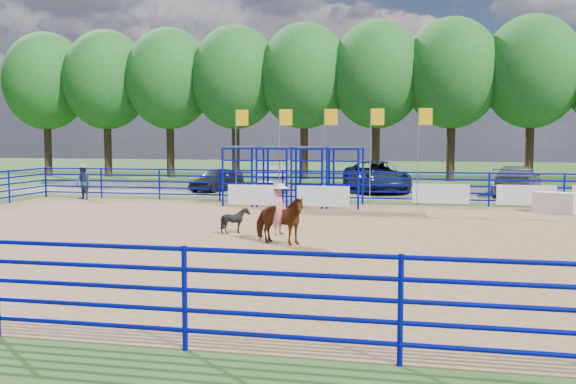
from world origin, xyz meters
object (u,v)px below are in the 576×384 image
Objects in this scene: calf at (236,220)px; car_c at (376,176)px; car_b at (274,179)px; announcer_table at (554,203)px; spectator_cowboy at (83,182)px; car_a at (217,179)px; car_d at (517,181)px; horse_and_rider at (279,215)px.

calf is 0.14× the size of car_c.
car_b is at bearing 175.84° from car_c.
spectator_cowboy reaches higher than announcer_table.
car_d reaches higher than car_a.
car_b is 12.56m from car_d.
car_d is (20.42, 6.30, -0.07)m from spectator_cowboy.
car_c reaches higher than car_a.
calf is 0.15× the size of car_d.
car_c is 7.23m from car_d.
car_b is (-2.27, 14.85, 0.29)m from calf.
car_c is at bearing 2.75° from car_d.
spectator_cowboy reaches higher than car_a.
spectator_cowboy reaches higher than car_d.
car_c is at bearing 85.59° from horse_and_rider.
car_c reaches higher than car_d.
car_a is 15.80m from car_d.
car_d reaches higher than car_b.
announcer_table is at bearing 46.33° from horse_and_rider.
car_b is (-4.04, 16.52, -0.11)m from horse_and_rider.
calf is (-1.77, 1.67, -0.41)m from horse_and_rider.
horse_and_rider is 0.45× the size of car_d.
announcer_table is 0.65× the size of horse_and_rider.
car_a is at bearing 156.33° from announcer_table.
car_a is 8.76m from car_c.
car_b is at bearing 103.73° from horse_and_rider.
horse_and_rider is at bearing -133.67° from announcer_table.
car_b reaches higher than car_a.
horse_and_rider reaches higher than car_a.
spectator_cowboy is at bearing 61.38° from calf.
calf is 13.38m from spectator_cowboy.
car_d is (10.28, 15.02, 0.35)m from calf.
car_d is at bearing 17.14° from spectator_cowboy.
horse_and_rider is (-8.96, -9.38, 0.41)m from announcer_table.
car_c is at bearing 1.08° from calf.
spectator_cowboy is 7.66m from car_a.
car_c is at bearing -176.32° from car_b.
car_a is at bearing 113.82° from horse_and_rider.
spectator_cowboy is (-11.91, 10.40, 0.01)m from horse_and_rider.
spectator_cowboy is at bearing -168.38° from car_c.
announcer_table is 1.88× the size of calf.
car_d is (7.14, -1.11, -0.06)m from car_c.
car_b reaches higher than announcer_table.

